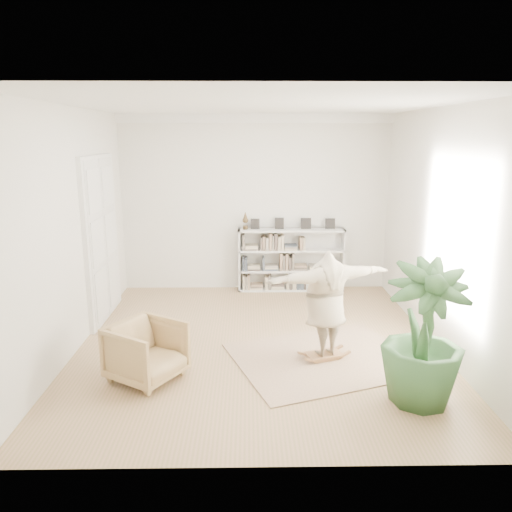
% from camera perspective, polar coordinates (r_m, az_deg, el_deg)
% --- Properties ---
extents(floor, '(6.00, 6.00, 0.00)m').
position_cam_1_polar(floor, '(7.93, 0.21, -9.97)').
color(floor, olive).
rests_on(floor, ground).
extents(room_shell, '(6.00, 6.00, 6.00)m').
position_cam_1_polar(room_shell, '(10.22, -0.12, 15.48)').
color(room_shell, silver).
rests_on(room_shell, floor).
extents(doors, '(0.09, 1.78, 2.92)m').
position_cam_1_polar(doors, '(9.12, -17.20, 1.77)').
color(doors, white).
rests_on(doors, floor).
extents(bookshelf, '(2.20, 0.35, 1.64)m').
position_cam_1_polar(bookshelf, '(10.44, 3.99, -0.51)').
color(bookshelf, silver).
rests_on(bookshelf, floor).
extents(armchair, '(1.18, 1.17, 0.79)m').
position_cam_1_polar(armchair, '(6.86, -12.40, -10.62)').
color(armchair, tan).
rests_on(armchair, floor).
extents(rug, '(3.03, 2.72, 0.02)m').
position_cam_1_polar(rug, '(7.49, 7.78, -11.52)').
color(rug, tan).
rests_on(rug, floor).
extents(rocker_board, '(0.58, 0.45, 0.11)m').
position_cam_1_polar(rocker_board, '(7.46, 7.79, -11.12)').
color(rocker_board, brown).
rests_on(rocker_board, rug).
extents(person, '(1.95, 1.12, 1.54)m').
position_cam_1_polar(person, '(7.16, 8.00, -5.08)').
color(person, '#BEAC8E').
rests_on(person, rocker_board).
extents(houseplant, '(1.03, 1.03, 1.75)m').
position_cam_1_polar(houseplant, '(6.31, 18.61, -8.47)').
color(houseplant, '#2D542A').
rests_on(houseplant, floor).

